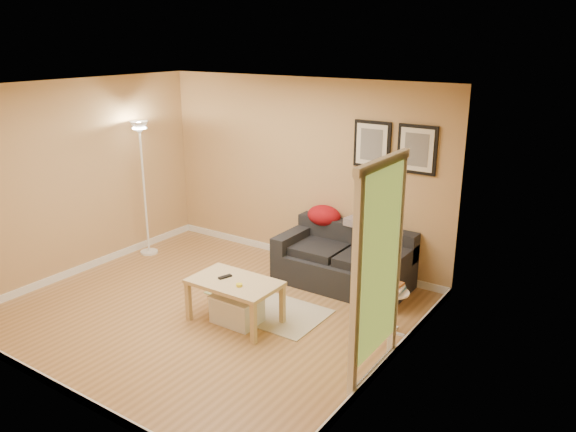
% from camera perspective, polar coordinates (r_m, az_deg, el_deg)
% --- Properties ---
extents(floor, '(4.50, 4.50, 0.00)m').
position_cam_1_polar(floor, '(6.86, -7.90, -9.40)').
color(floor, '#AB7C49').
rests_on(floor, ground).
extents(ceiling, '(4.50, 4.50, 0.00)m').
position_cam_1_polar(ceiling, '(6.14, -8.95, 12.75)').
color(ceiling, white).
rests_on(ceiling, wall_back).
extents(wall_back, '(4.50, 0.00, 4.50)m').
position_cam_1_polar(wall_back, '(7.92, 1.35, 4.51)').
color(wall_back, tan).
rests_on(wall_back, ground).
extents(wall_front, '(4.50, 0.00, 4.50)m').
position_cam_1_polar(wall_front, '(5.17, -23.42, -4.30)').
color(wall_front, tan).
rests_on(wall_front, ground).
extents(wall_left, '(0.00, 4.00, 4.00)m').
position_cam_1_polar(wall_left, '(8.03, -20.43, 3.57)').
color(wall_left, tan).
rests_on(wall_left, ground).
extents(wall_right, '(0.00, 4.00, 4.00)m').
position_cam_1_polar(wall_right, '(5.20, 10.36, -2.92)').
color(wall_right, tan).
rests_on(wall_right, ground).
extents(baseboard_back, '(4.50, 0.02, 0.10)m').
position_cam_1_polar(baseboard_back, '(8.29, 1.26, -3.95)').
color(baseboard_back, white).
rests_on(baseboard_back, ground).
extents(baseboard_front, '(4.50, 0.02, 0.10)m').
position_cam_1_polar(baseboard_front, '(5.73, -21.76, -15.95)').
color(baseboard_front, white).
rests_on(baseboard_front, ground).
extents(baseboard_left, '(0.02, 4.00, 0.10)m').
position_cam_1_polar(baseboard_left, '(8.39, -19.48, -4.73)').
color(baseboard_left, white).
rests_on(baseboard_left, ground).
extents(baseboard_right, '(0.02, 4.00, 0.10)m').
position_cam_1_polar(baseboard_right, '(5.76, 9.56, -14.62)').
color(baseboard_right, white).
rests_on(baseboard_right, ground).
extents(sofa, '(1.70, 0.90, 0.75)m').
position_cam_1_polar(sofa, '(7.35, 5.61, -4.22)').
color(sofa, black).
rests_on(sofa, ground).
extents(red_throw, '(0.48, 0.36, 0.28)m').
position_cam_1_polar(red_throw, '(7.72, 3.66, 0.04)').
color(red_throw, maroon).
rests_on(red_throw, sofa).
extents(plaid_throw, '(0.45, 0.32, 0.10)m').
position_cam_1_polar(plaid_throw, '(7.44, 7.47, -0.68)').
color(plaid_throw, tan).
rests_on(plaid_throw, sofa).
extents(framed_print_left, '(0.50, 0.04, 0.60)m').
position_cam_1_polar(framed_print_left, '(7.28, 8.50, 7.17)').
color(framed_print_left, black).
rests_on(framed_print_left, wall_back).
extents(framed_print_right, '(0.50, 0.04, 0.60)m').
position_cam_1_polar(framed_print_right, '(7.05, 12.92, 6.57)').
color(framed_print_right, black).
rests_on(framed_print_right, wall_back).
extents(area_rug, '(1.25, 0.85, 0.01)m').
position_cam_1_polar(area_rug, '(6.77, -1.62, -9.59)').
color(area_rug, beige).
rests_on(area_rug, ground).
extents(green_runner, '(0.70, 0.50, 0.01)m').
position_cam_1_polar(green_runner, '(7.25, -5.14, -7.70)').
color(green_runner, '#668C4C').
rests_on(green_runner, ground).
extents(coffee_table, '(1.15, 0.91, 0.50)m').
position_cam_1_polar(coffee_table, '(6.47, -5.37, -8.57)').
color(coffee_table, tan).
rests_on(coffee_table, ground).
extents(remote_control, '(0.10, 0.17, 0.02)m').
position_cam_1_polar(remote_control, '(6.45, -6.38, -6.12)').
color(remote_control, black).
rests_on(remote_control, coffee_table).
extents(tape_roll, '(0.07, 0.07, 0.03)m').
position_cam_1_polar(tape_roll, '(6.22, -4.95, -6.98)').
color(tape_roll, yellow).
rests_on(tape_roll, coffee_table).
extents(storage_bin, '(0.54, 0.39, 0.33)m').
position_cam_1_polar(storage_bin, '(6.49, -5.17, -9.31)').
color(storage_bin, white).
rests_on(storage_bin, ground).
extents(side_table, '(0.33, 0.33, 0.50)m').
position_cam_1_polar(side_table, '(6.31, 10.57, -9.56)').
color(side_table, white).
rests_on(side_table, ground).
extents(book_stack, '(0.27, 0.31, 0.08)m').
position_cam_1_polar(book_stack, '(6.20, 10.61, -7.12)').
color(book_stack, '#306190').
rests_on(book_stack, side_table).
extents(floor_lamp, '(0.26, 0.26, 1.99)m').
position_cam_1_polar(floor_lamp, '(8.46, -14.31, 2.30)').
color(floor_lamp, white).
rests_on(floor_lamp, ground).
extents(doorway, '(0.12, 1.01, 2.13)m').
position_cam_1_polar(doorway, '(5.20, 9.01, -6.15)').
color(doorway, white).
rests_on(doorway, ground).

